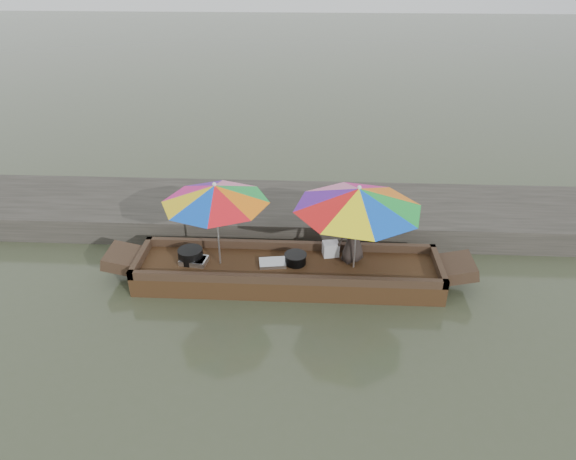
{
  "coord_description": "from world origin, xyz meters",
  "views": [
    {
      "loc": [
        0.39,
        -7.51,
        5.29
      ],
      "look_at": [
        0.0,
        0.1,
        1.0
      ],
      "focal_mm": 32.0,
      "sensor_mm": 36.0,
      "label": 1
    }
  ],
  "objects_px": {
    "cooking_pot": "(191,255)",
    "tray_crayfish": "(194,261)",
    "charcoal_grill": "(295,259)",
    "vendor": "(353,233)",
    "tray_scallop": "(273,263)",
    "boat_hull": "(288,273)",
    "umbrella_stern": "(356,228)",
    "umbrella_bow": "(217,225)",
    "supply_bag": "(331,249)"
  },
  "relations": [
    {
      "from": "charcoal_grill",
      "to": "umbrella_stern",
      "type": "height_order",
      "value": "umbrella_stern"
    },
    {
      "from": "tray_crayfish",
      "to": "supply_bag",
      "type": "height_order",
      "value": "supply_bag"
    },
    {
      "from": "boat_hull",
      "to": "umbrella_bow",
      "type": "relative_size",
      "value": 2.95
    },
    {
      "from": "charcoal_grill",
      "to": "supply_bag",
      "type": "bearing_deg",
      "value": 26.35
    },
    {
      "from": "tray_crayfish",
      "to": "vendor",
      "type": "bearing_deg",
      "value": 4.6
    },
    {
      "from": "charcoal_grill",
      "to": "umbrella_bow",
      "type": "xyz_separation_m",
      "value": [
        -1.32,
        -0.06,
        0.69
      ]
    },
    {
      "from": "umbrella_stern",
      "to": "supply_bag",
      "type": "bearing_deg",
      "value": 136.5
    },
    {
      "from": "tray_crayfish",
      "to": "charcoal_grill",
      "type": "bearing_deg",
      "value": 2.36
    },
    {
      "from": "charcoal_grill",
      "to": "cooking_pot",
      "type": "bearing_deg",
      "value": -179.65
    },
    {
      "from": "cooking_pot",
      "to": "tray_scallop",
      "type": "relative_size",
      "value": 0.95
    },
    {
      "from": "boat_hull",
      "to": "umbrella_bow",
      "type": "xyz_separation_m",
      "value": [
        -1.19,
        0.0,
        0.95
      ]
    },
    {
      "from": "boat_hull",
      "to": "vendor",
      "type": "height_order",
      "value": "vendor"
    },
    {
      "from": "cooking_pot",
      "to": "tray_crayfish",
      "type": "distance_m",
      "value": 0.11
    },
    {
      "from": "boat_hull",
      "to": "umbrella_stern",
      "type": "height_order",
      "value": "umbrella_stern"
    },
    {
      "from": "tray_crayfish",
      "to": "umbrella_bow",
      "type": "xyz_separation_m",
      "value": [
        0.47,
        0.01,
        0.73
      ]
    },
    {
      "from": "vendor",
      "to": "umbrella_bow",
      "type": "xyz_separation_m",
      "value": [
        -2.31,
        -0.21,
        0.22
      ]
    },
    {
      "from": "tray_scallop",
      "to": "boat_hull",
      "type": "bearing_deg",
      "value": -2.26
    },
    {
      "from": "boat_hull",
      "to": "tray_scallop",
      "type": "relative_size",
      "value": 11.51
    },
    {
      "from": "boat_hull",
      "to": "tray_crayfish",
      "type": "relative_size",
      "value": 11.51
    },
    {
      "from": "tray_crayfish",
      "to": "supply_bag",
      "type": "distance_m",
      "value": 2.44
    },
    {
      "from": "charcoal_grill",
      "to": "umbrella_stern",
      "type": "relative_size",
      "value": 0.17
    },
    {
      "from": "boat_hull",
      "to": "tray_crayfish",
      "type": "xyz_separation_m",
      "value": [
        -1.66,
        -0.01,
        0.22
      ]
    },
    {
      "from": "cooking_pot",
      "to": "charcoal_grill",
      "type": "relative_size",
      "value": 1.18
    },
    {
      "from": "cooking_pot",
      "to": "umbrella_stern",
      "type": "height_order",
      "value": "umbrella_stern"
    },
    {
      "from": "boat_hull",
      "to": "cooking_pot",
      "type": "bearing_deg",
      "value": 178.21
    },
    {
      "from": "umbrella_stern",
      "to": "charcoal_grill",
      "type": "bearing_deg",
      "value": 176.33
    },
    {
      "from": "boat_hull",
      "to": "cooking_pot",
      "type": "distance_m",
      "value": 1.75
    },
    {
      "from": "cooking_pot",
      "to": "charcoal_grill",
      "type": "distance_m",
      "value": 1.85
    },
    {
      "from": "umbrella_bow",
      "to": "vendor",
      "type": "bearing_deg",
      "value": 5.31
    },
    {
      "from": "umbrella_stern",
      "to": "cooking_pot",
      "type": "bearing_deg",
      "value": 178.93
    },
    {
      "from": "tray_crayfish",
      "to": "charcoal_grill",
      "type": "height_order",
      "value": "charcoal_grill"
    },
    {
      "from": "tray_crayfish",
      "to": "charcoal_grill",
      "type": "relative_size",
      "value": 1.25
    },
    {
      "from": "cooking_pot",
      "to": "umbrella_stern",
      "type": "bearing_deg",
      "value": -1.07
    },
    {
      "from": "supply_bag",
      "to": "umbrella_bow",
      "type": "xyz_separation_m",
      "value": [
        -1.94,
        -0.37,
        0.65
      ]
    },
    {
      "from": "tray_crayfish",
      "to": "umbrella_stern",
      "type": "distance_m",
      "value": 2.9
    },
    {
      "from": "charcoal_grill",
      "to": "vendor",
      "type": "bearing_deg",
      "value": 8.62
    },
    {
      "from": "cooking_pot",
      "to": "supply_bag",
      "type": "relative_size",
      "value": 1.56
    },
    {
      "from": "cooking_pot",
      "to": "umbrella_bow",
      "type": "height_order",
      "value": "umbrella_bow"
    },
    {
      "from": "vendor",
      "to": "umbrella_bow",
      "type": "relative_size",
      "value": 0.61
    },
    {
      "from": "cooking_pot",
      "to": "vendor",
      "type": "xyz_separation_m",
      "value": [
        2.84,
        0.16,
        0.44
      ]
    },
    {
      "from": "boat_hull",
      "to": "vendor",
      "type": "bearing_deg",
      "value": 10.84
    },
    {
      "from": "tray_scallop",
      "to": "cooking_pot",
      "type": "bearing_deg",
      "value": 178.3
    },
    {
      "from": "vendor",
      "to": "umbrella_stern",
      "type": "height_order",
      "value": "umbrella_stern"
    },
    {
      "from": "charcoal_grill",
      "to": "vendor",
      "type": "xyz_separation_m",
      "value": [
        0.99,
        0.15,
        0.46
      ]
    },
    {
      "from": "tray_crayfish",
      "to": "tray_scallop",
      "type": "relative_size",
      "value": 1.0
    },
    {
      "from": "tray_crayfish",
      "to": "cooking_pot",
      "type": "bearing_deg",
      "value": 136.47
    },
    {
      "from": "vendor",
      "to": "umbrella_stern",
      "type": "bearing_deg",
      "value": 61.05
    },
    {
      "from": "tray_crayfish",
      "to": "vendor",
      "type": "xyz_separation_m",
      "value": [
        2.78,
        0.22,
        0.51
      ]
    },
    {
      "from": "tray_crayfish",
      "to": "umbrella_stern",
      "type": "relative_size",
      "value": 0.22
    },
    {
      "from": "tray_scallop",
      "to": "umbrella_stern",
      "type": "bearing_deg",
      "value": -0.43
    }
  ]
}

